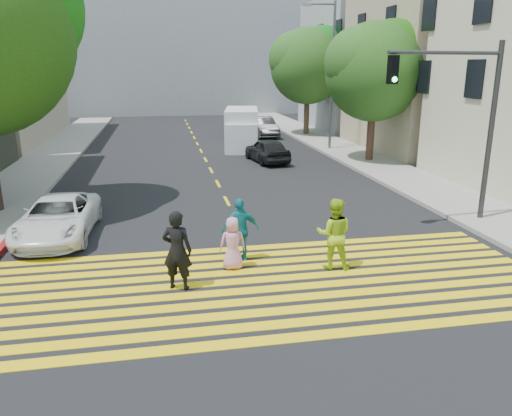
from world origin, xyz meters
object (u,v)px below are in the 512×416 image
object	(u,v)px
white_sedan	(58,218)
traffic_signal	(465,109)
pedestrian_child	(233,243)
dark_car_parked	(263,127)
pedestrian_man	(177,250)
tree_right_near	(376,67)
silver_car	(237,122)
white_van	(242,130)
pedestrian_woman	(334,234)
tree_right_far	(309,62)
pedestrian_extra	(240,230)
dark_car_near	(267,150)

from	to	relation	value
white_sedan	traffic_signal	distance (m)	12.85
pedestrian_child	dark_car_parked	distance (m)	24.93
pedestrian_man	dark_car_parked	distance (m)	26.21
tree_right_near	silver_car	size ratio (longest dim) A/B	1.72
white_sedan	pedestrian_child	bearing A→B (deg)	-32.98
pedestrian_child	white_sedan	xyz separation A→B (m)	(-4.82, 3.43, -0.08)
tree_right_near	pedestrian_man	distance (m)	18.28
white_van	traffic_signal	distance (m)	17.45
tree_right_near	pedestrian_man	size ratio (longest dim) A/B	3.90
pedestrian_woman	pedestrian_child	size ratio (longest dim) A/B	1.35
tree_right_far	pedestrian_extra	bearing A→B (deg)	-110.40
white_van	pedestrian_woman	bearing A→B (deg)	-82.36
tree_right_near	dark_car_parked	bearing A→B (deg)	108.44
white_van	traffic_signal	bearing A→B (deg)	-65.67
white_sedan	traffic_signal	size ratio (longest dim) A/B	0.76
pedestrian_extra	dark_car_parked	xyz separation A→B (m)	(5.43, 23.72, -0.13)
dark_car_near	dark_car_parked	size ratio (longest dim) A/B	0.88
tree_right_far	pedestrian_child	distance (m)	26.20
tree_right_far	white_van	world-z (taller)	tree_right_far
dark_car_parked	traffic_signal	world-z (taller)	traffic_signal
tree_right_near	silver_car	bearing A→B (deg)	107.91
pedestrian_man	dark_car_parked	bearing A→B (deg)	-85.24
traffic_signal	dark_car_parked	bearing A→B (deg)	90.15
tree_right_near	traffic_signal	bearing A→B (deg)	-99.36
tree_right_near	white_sedan	xyz separation A→B (m)	(-14.21, -9.80, -4.36)
dark_car_near	white_van	world-z (taller)	white_van
tree_right_far	traffic_signal	xyz separation A→B (m)	(-1.46, -21.79, -1.56)
tree_right_far	dark_car_parked	size ratio (longest dim) A/B	1.81
tree_right_near	traffic_signal	world-z (taller)	tree_right_near
white_van	tree_right_near	bearing A→B (deg)	-33.89
pedestrian_child	white_sedan	world-z (taller)	pedestrian_child
pedestrian_extra	white_van	size ratio (longest dim) A/B	0.31
tree_right_near	dark_car_near	size ratio (longest dim) A/B	1.94
tree_right_near	white_sedan	distance (m)	17.81
dark_car_near	silver_car	world-z (taller)	dark_car_near
pedestrian_woman	silver_car	size ratio (longest dim) A/B	0.43
pedestrian_child	traffic_signal	bearing A→B (deg)	-162.63
pedestrian_child	dark_car_parked	bearing A→B (deg)	-103.08
pedestrian_man	white_van	xyz separation A→B (m)	(4.73, 20.02, 0.22)
traffic_signal	pedestrian_woman	bearing A→B (deg)	-156.02
tree_right_far	pedestrian_child	xyz separation A→B (m)	(-9.06, -24.15, -4.60)
pedestrian_extra	white_van	bearing A→B (deg)	-101.63
pedestrian_woman	white_van	world-z (taller)	white_van
pedestrian_child	pedestrian_extra	bearing A→B (deg)	-117.43
tree_right_far	pedestrian_child	world-z (taller)	tree_right_far
pedestrian_extra	white_van	xyz separation A→B (m)	(3.03, 18.53, 0.31)
white_van	white_sedan	bearing A→B (deg)	-107.51
pedestrian_woman	traffic_signal	world-z (taller)	traffic_signal
pedestrian_child	traffic_signal	xyz separation A→B (m)	(7.60, 2.35, 3.04)
dark_car_parked	tree_right_near	bearing A→B (deg)	-75.03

